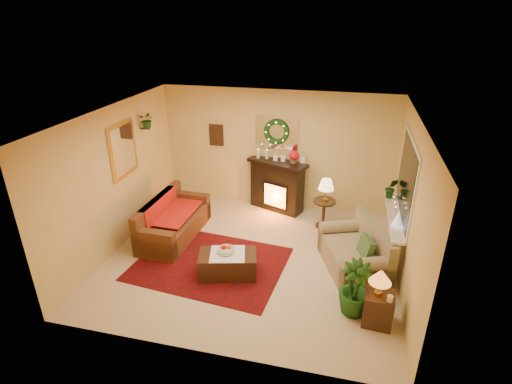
% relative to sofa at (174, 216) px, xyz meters
% --- Properties ---
extents(floor, '(5.00, 5.00, 0.00)m').
position_rel_sofa_xyz_m(floor, '(1.65, -0.41, -0.43)').
color(floor, beige).
rests_on(floor, ground).
extents(ceiling, '(5.00, 5.00, 0.00)m').
position_rel_sofa_xyz_m(ceiling, '(1.65, -0.41, 2.17)').
color(ceiling, white).
rests_on(ceiling, ground).
extents(wall_back, '(5.00, 5.00, 0.00)m').
position_rel_sofa_xyz_m(wall_back, '(1.65, 1.84, 0.87)').
color(wall_back, '#EFD88C').
rests_on(wall_back, ground).
extents(wall_front, '(5.00, 5.00, 0.00)m').
position_rel_sofa_xyz_m(wall_front, '(1.65, -2.66, 0.87)').
color(wall_front, '#EFD88C').
rests_on(wall_front, ground).
extents(wall_left, '(4.50, 4.50, 0.00)m').
position_rel_sofa_xyz_m(wall_left, '(-0.85, -0.41, 0.87)').
color(wall_left, '#EFD88C').
rests_on(wall_left, ground).
extents(wall_right, '(4.50, 4.50, 0.00)m').
position_rel_sofa_xyz_m(wall_right, '(4.15, -0.41, 0.87)').
color(wall_right, '#EFD88C').
rests_on(wall_right, ground).
extents(area_rug, '(2.71, 2.15, 0.01)m').
position_rel_sofa_xyz_m(area_rug, '(0.99, -0.76, -0.42)').
color(area_rug, '#420C11').
rests_on(area_rug, floor).
extents(sofa, '(0.85, 1.84, 0.78)m').
position_rel_sofa_xyz_m(sofa, '(0.00, 0.00, 0.00)').
color(sofa, '#513224').
rests_on(sofa, floor).
extents(red_throw, '(0.76, 1.23, 0.02)m').
position_rel_sofa_xyz_m(red_throw, '(-0.05, 0.13, 0.03)').
color(red_throw, red).
rests_on(red_throw, sofa).
extents(fireplace, '(1.22, 0.76, 1.06)m').
position_rel_sofa_xyz_m(fireplace, '(1.72, 1.63, 0.12)').
color(fireplace, black).
rests_on(fireplace, floor).
extents(poinsettia, '(0.21, 0.21, 0.21)m').
position_rel_sofa_xyz_m(poinsettia, '(2.07, 1.59, 0.87)').
color(poinsettia, red).
rests_on(poinsettia, fireplace).
extents(mantel_candle_a, '(0.07, 0.07, 0.20)m').
position_rel_sofa_xyz_m(mantel_candle_a, '(1.29, 1.63, 0.83)').
color(mantel_candle_a, white).
rests_on(mantel_candle_a, fireplace).
extents(mantel_candle_b, '(0.06, 0.06, 0.19)m').
position_rel_sofa_xyz_m(mantel_candle_b, '(1.48, 1.64, 0.83)').
color(mantel_candle_b, white).
rests_on(mantel_candle_b, fireplace).
extents(mantel_mirror, '(0.92, 0.02, 0.72)m').
position_rel_sofa_xyz_m(mantel_mirror, '(1.65, 1.82, 1.27)').
color(mantel_mirror, white).
rests_on(mantel_mirror, wall_back).
extents(wreath, '(0.55, 0.11, 0.55)m').
position_rel_sofa_xyz_m(wreath, '(1.65, 1.78, 1.29)').
color(wreath, '#194719').
rests_on(wreath, wall_back).
extents(wall_art, '(0.32, 0.03, 0.48)m').
position_rel_sofa_xyz_m(wall_art, '(0.30, 1.82, 1.12)').
color(wall_art, '#381E11').
rests_on(wall_art, wall_back).
extents(gold_mirror, '(0.03, 0.84, 1.00)m').
position_rel_sofa_xyz_m(gold_mirror, '(-0.83, -0.11, 1.32)').
color(gold_mirror, gold).
rests_on(gold_mirror, wall_left).
extents(hanging_plant, '(0.33, 0.28, 0.36)m').
position_rel_sofa_xyz_m(hanging_plant, '(-0.69, 0.64, 1.54)').
color(hanging_plant, '#194719').
rests_on(hanging_plant, wall_left).
extents(loveseat, '(1.29, 1.64, 0.83)m').
position_rel_sofa_xyz_m(loveseat, '(3.41, -0.32, -0.01)').
color(loveseat, gray).
rests_on(loveseat, floor).
extents(window_frame, '(0.03, 1.86, 1.36)m').
position_rel_sofa_xyz_m(window_frame, '(4.13, 0.14, 1.12)').
color(window_frame, white).
rests_on(window_frame, wall_right).
extents(window_glass, '(0.02, 1.70, 1.22)m').
position_rel_sofa_xyz_m(window_glass, '(4.12, 0.14, 1.12)').
color(window_glass, black).
rests_on(window_glass, wall_right).
extents(window_sill, '(0.22, 1.86, 0.04)m').
position_rel_sofa_xyz_m(window_sill, '(4.03, 0.14, 0.44)').
color(window_sill, white).
rests_on(window_sill, wall_right).
extents(mini_tree, '(0.18, 0.18, 0.28)m').
position_rel_sofa_xyz_m(mini_tree, '(4.04, -0.27, 0.61)').
color(mini_tree, white).
rests_on(mini_tree, window_sill).
extents(sill_plant, '(0.28, 0.23, 0.51)m').
position_rel_sofa_xyz_m(sill_plant, '(4.00, 0.83, 0.66)').
color(sill_plant, '#204522').
rests_on(sill_plant, window_sill).
extents(side_table_round, '(0.53, 0.53, 0.59)m').
position_rel_sofa_xyz_m(side_table_round, '(2.79, 1.05, -0.10)').
color(side_table_round, '#532617').
rests_on(side_table_round, floor).
extents(lamp_cream, '(0.31, 0.31, 0.48)m').
position_rel_sofa_xyz_m(lamp_cream, '(2.81, 1.04, 0.45)').
color(lamp_cream, '#FFE68B').
rests_on(lamp_cream, side_table_round).
extents(end_table_square, '(0.43, 0.43, 0.49)m').
position_rel_sofa_xyz_m(end_table_square, '(3.78, -1.55, -0.16)').
color(end_table_square, '#50271A').
rests_on(end_table_square, floor).
extents(lamp_tiffany, '(0.31, 0.31, 0.45)m').
position_rel_sofa_xyz_m(lamp_tiffany, '(3.74, -1.58, 0.32)').
color(lamp_tiffany, orange).
rests_on(lamp_tiffany, end_table_square).
extents(coffee_table, '(1.05, 0.74, 0.40)m').
position_rel_sofa_xyz_m(coffee_table, '(1.38, -0.97, -0.22)').
color(coffee_table, '#3A2013').
rests_on(coffee_table, floor).
extents(fruit_bowl, '(0.28, 0.28, 0.06)m').
position_rel_sofa_xyz_m(fruit_bowl, '(1.35, -0.93, 0.02)').
color(fruit_bowl, beige).
rests_on(fruit_bowl, coffee_table).
extents(floor_palm, '(1.89, 1.89, 2.55)m').
position_rel_sofa_xyz_m(floor_palm, '(3.45, -1.42, 0.02)').
color(floor_palm, '#295E2C').
rests_on(floor_palm, floor).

